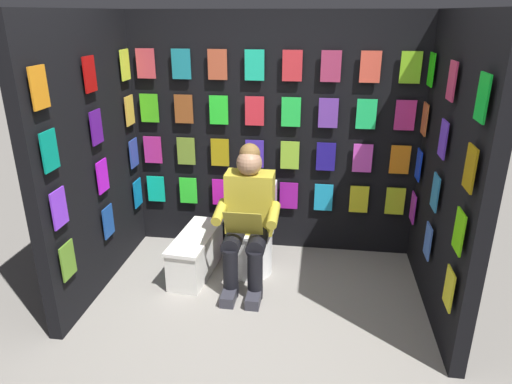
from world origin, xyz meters
TOP-DOWN VIEW (x-y plane):
  - ground_plane at (0.00, 0.00)m, footprint 30.00×30.00m
  - display_wall_back at (0.00, -1.69)m, footprint 2.73×0.14m
  - display_wall_left at (-1.36, -0.82)m, footprint 0.14×1.65m
  - display_wall_right at (1.36, -0.82)m, footprint 0.14×1.65m
  - toilet at (0.13, -1.20)m, footprint 0.41×0.55m
  - person_reading at (0.13, -0.97)m, footprint 0.53×0.68m
  - comic_longbox_near at (0.61, -1.04)m, footprint 0.35×0.79m

SIDE VIEW (x-z plane):
  - ground_plane at x=0.00m, z-range 0.00..0.00m
  - comic_longbox_near at x=0.61m, z-range 0.00..0.37m
  - toilet at x=0.13m, z-range -0.06..0.71m
  - person_reading at x=0.13m, z-range 0.00..1.20m
  - display_wall_left at x=-1.36m, z-range 0.00..2.20m
  - display_wall_right at x=1.36m, z-range 0.00..2.20m
  - display_wall_back at x=0.00m, z-range 0.00..2.20m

